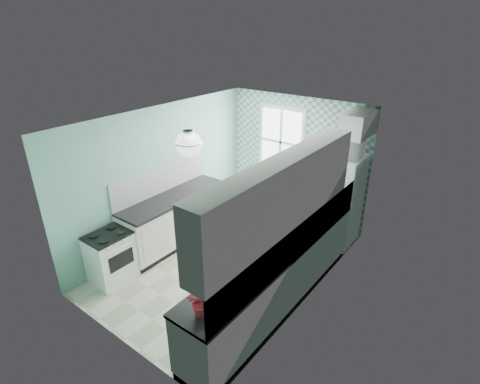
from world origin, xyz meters
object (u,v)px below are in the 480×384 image
Objects in this scene: ceiling_light at (189,144)px; fridge at (338,199)px; potted_plant at (202,302)px; fruit_bowl at (217,299)px; microwave at (344,146)px; stove at (111,256)px; sink at (314,221)px.

fridge is (1.11, 2.59, -1.49)m from ceiling_light.
ceiling_light reaches higher than potted_plant.
fruit_bowl is 0.39× the size of microwave.
fridge is 3.74m from potted_plant.
potted_plant is at bearing -90.00° from fruit_bowl.
ceiling_light is 0.57× the size of microwave.
ceiling_light is at bearing 26.58° from stove.
potted_plant is at bearing -13.38° from stove.
fruit_bowl is 0.28m from potted_plant.
microwave is (-0.09, 3.48, 0.87)m from fruit_bowl.
stove is 2.47m from fruit_bowl.
fridge is at bearing 54.58° from microwave.
fruit_bowl is 3.59m from microwave.
fridge is 2.09× the size of stove.
fruit_bowl is at bearing -91.55° from sink.
potted_plant is 3.80m from microwave.
fruit_bowl is at bearing 90.00° from potted_plant.
fridge is at bearing 66.84° from ceiling_light.
fruit_bowl reaches higher than stove.
sink is 1.73× the size of potted_plant.
sink is 2.58m from potted_plant.
sink is at bearing 89.91° from fruit_bowl.
fridge is at bearing 52.46° from stove.
sink is (0.09, -1.15, 0.10)m from fridge.
stove is at bearing -151.25° from ceiling_light.
sink is at bearing 95.27° from microwave.
ceiling_light is 0.63× the size of sink.
stove is at bearing 174.57° from fruit_bowl.
potted_plant is at bearing -91.54° from sink.
fruit_bowl is (-0.00, -2.33, 0.04)m from sink.
stove is (-1.20, -0.66, -1.90)m from ceiling_light.
stove is (-2.31, -3.25, -0.41)m from fridge.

